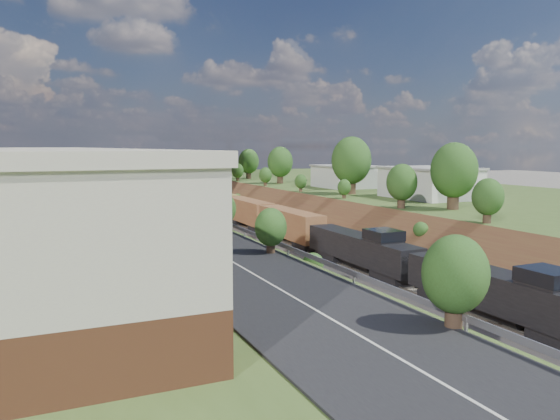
# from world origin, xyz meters

# --- Properties ---
(platform_right) EXTENTS (44.00, 180.00, 5.00)m
(platform_right) POSITION_xyz_m (33.00, 60.00, 2.50)
(platform_right) COLOR #435925
(platform_right) RESTS_ON ground
(embankment_left) EXTENTS (10.00, 180.00, 10.00)m
(embankment_left) POSITION_xyz_m (-11.00, 60.00, 0.00)
(embankment_left) COLOR brown
(embankment_left) RESTS_ON ground
(embankment_right) EXTENTS (10.00, 180.00, 10.00)m
(embankment_right) POSITION_xyz_m (11.00, 60.00, 0.00)
(embankment_right) COLOR brown
(embankment_right) RESTS_ON ground
(rail_left_track) EXTENTS (1.58, 180.00, 0.18)m
(rail_left_track) POSITION_xyz_m (-2.60, 60.00, 0.09)
(rail_left_track) COLOR gray
(rail_left_track) RESTS_ON ground
(rail_right_track) EXTENTS (1.58, 180.00, 0.18)m
(rail_right_track) POSITION_xyz_m (2.60, 60.00, 0.09)
(rail_right_track) COLOR gray
(rail_right_track) RESTS_ON ground
(road) EXTENTS (8.00, 180.00, 0.10)m
(road) POSITION_xyz_m (-15.50, 60.00, 5.05)
(road) COLOR black
(road) RESTS_ON platform_left
(guardrail) EXTENTS (0.10, 171.00, 0.70)m
(guardrail) POSITION_xyz_m (-11.40, 59.80, 5.55)
(guardrail) COLOR #99999E
(guardrail) RESTS_ON platform_left
(commercial_building) EXTENTS (14.30, 62.30, 7.00)m
(commercial_building) POSITION_xyz_m (-28.00, 38.00, 8.51)
(commercial_building) COLOR brown
(commercial_building) RESTS_ON platform_left
(overpass) EXTENTS (24.50, 8.30, 7.40)m
(overpass) POSITION_xyz_m (0.00, 122.00, 4.92)
(overpass) COLOR gray
(overpass) RESTS_ON ground
(white_building_near) EXTENTS (9.00, 12.00, 4.00)m
(white_building_near) POSITION_xyz_m (23.50, 52.00, 7.00)
(white_building_near) COLOR silver
(white_building_near) RESTS_ON platform_right
(white_building_far) EXTENTS (8.00, 10.00, 3.60)m
(white_building_far) POSITION_xyz_m (23.00, 74.00, 6.80)
(white_building_far) COLOR silver
(white_building_far) RESTS_ON platform_right
(tree_right_large) EXTENTS (5.25, 5.25, 7.61)m
(tree_right_large) POSITION_xyz_m (17.00, 40.00, 9.38)
(tree_right_large) COLOR #473323
(tree_right_large) RESTS_ON platform_right
(tree_left_crest) EXTENTS (2.45, 2.45, 3.55)m
(tree_left_crest) POSITION_xyz_m (-11.80, 20.00, 7.04)
(tree_left_crest) COLOR #473323
(tree_left_crest) RESTS_ON platform_left
(freight_train) EXTENTS (2.76, 141.67, 4.55)m
(freight_train) POSITION_xyz_m (2.60, 66.93, 2.43)
(freight_train) COLOR black
(freight_train) RESTS_ON ground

